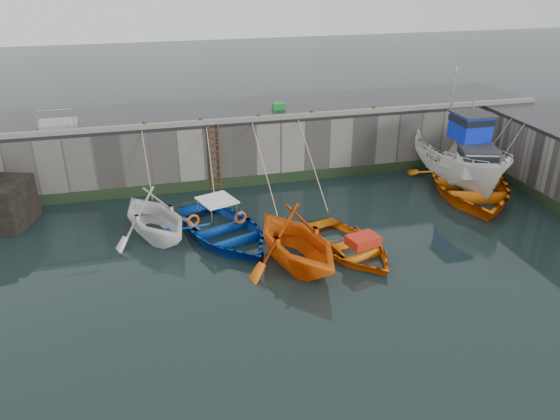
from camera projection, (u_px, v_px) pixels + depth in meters
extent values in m
plane|color=black|center=(320.00, 298.00, 17.87)|extent=(120.00, 120.00, 0.00)
cube|color=slate|center=(246.00, 140.00, 28.19)|extent=(30.00, 5.00, 3.00)
cube|color=black|center=(245.00, 110.00, 27.52)|extent=(30.00, 5.00, 0.16)
cube|color=slate|center=(255.00, 119.00, 25.38)|extent=(30.00, 0.30, 0.20)
cube|color=black|center=(257.00, 180.00, 26.49)|extent=(30.00, 0.08, 0.50)
cylinder|color=#3F1E0F|center=(210.00, 158.00, 25.39)|extent=(0.07, 0.07, 3.20)
cylinder|color=#3F1E0F|center=(219.00, 157.00, 25.49)|extent=(0.07, 0.07, 3.20)
cube|color=#3F1E0F|center=(216.00, 185.00, 26.00)|extent=(0.44, 0.06, 0.05)
cube|color=#3F1E0F|center=(216.00, 178.00, 25.86)|extent=(0.44, 0.06, 0.05)
cube|color=#3F1E0F|center=(215.00, 172.00, 25.72)|extent=(0.44, 0.06, 0.05)
cube|color=#3F1E0F|center=(215.00, 165.00, 25.57)|extent=(0.44, 0.06, 0.05)
cube|color=#3F1E0F|center=(215.00, 158.00, 25.43)|extent=(0.44, 0.06, 0.05)
cube|color=#3F1E0F|center=(214.00, 152.00, 25.29)|extent=(0.44, 0.06, 0.05)
cube|color=#3F1E0F|center=(214.00, 145.00, 25.15)|extent=(0.44, 0.06, 0.05)
cube|color=#3F1E0F|center=(214.00, 138.00, 25.01)|extent=(0.44, 0.06, 0.05)
cube|color=#3F1E0F|center=(213.00, 131.00, 24.87)|extent=(0.44, 0.06, 0.05)
imported|color=silver|center=(156.00, 236.00, 21.82)|extent=(5.24, 5.56, 2.32)
imported|color=#0B3EAD|center=(225.00, 237.00, 21.71)|extent=(5.50, 6.48, 1.14)
imported|color=#EC5E0C|center=(296.00, 263.00, 19.87)|extent=(5.30, 5.78, 2.57)
imported|color=orange|center=(349.00, 251.00, 20.70)|extent=(4.38, 5.31, 0.95)
imported|color=white|center=(457.00, 163.00, 26.41)|extent=(2.76, 7.16, 2.75)
cube|color=#0D22CC|center=(470.00, 127.00, 25.04)|extent=(1.42, 1.52, 1.20)
cube|color=black|center=(472.00, 120.00, 24.89)|extent=(1.48, 1.58, 0.28)
cube|color=#262628|center=(473.00, 114.00, 24.77)|extent=(1.62, 1.72, 0.08)
cylinder|color=#A5A8AD|center=(452.00, 99.00, 26.23)|extent=(0.08, 0.08, 3.00)
imported|color=orange|center=(469.00, 184.00, 25.65)|extent=(7.14, 8.48, 1.50)
cube|color=white|center=(476.00, 161.00, 24.53)|extent=(1.79, 1.86, 1.20)
cube|color=black|center=(478.00, 154.00, 24.39)|extent=(1.87, 1.93, 0.28)
cube|color=#262628|center=(479.00, 148.00, 24.26)|extent=(2.04, 2.11, 0.08)
cylinder|color=#A5A8AD|center=(469.00, 130.00, 25.78)|extent=(0.08, 0.08, 3.00)
cube|color=#167D2B|center=(279.00, 106.00, 27.25)|extent=(0.61, 0.42, 0.33)
cylinder|color=#A5A8AD|center=(37.00, 122.00, 23.49)|extent=(0.05, 0.05, 1.00)
cylinder|color=#A5A8AD|center=(73.00, 119.00, 23.82)|extent=(0.05, 0.05, 1.00)
cylinder|color=#A5A8AD|center=(53.00, 110.00, 23.46)|extent=(1.50, 0.05, 0.05)
cube|color=gray|center=(58.00, 127.00, 24.27)|extent=(1.60, 0.35, 0.18)
cube|color=gray|center=(58.00, 121.00, 24.50)|extent=(1.60, 0.35, 0.18)
cylinder|color=#3F1E0F|center=(145.00, 125.00, 24.34)|extent=(0.18, 0.18, 0.28)
cylinder|color=#3F1E0F|center=(201.00, 121.00, 24.89)|extent=(0.18, 0.18, 0.28)
cylinder|color=#3F1E0F|center=(259.00, 117.00, 25.49)|extent=(0.18, 0.18, 0.28)
cylinder|color=#3F1E0F|center=(312.00, 113.00, 26.07)|extent=(0.18, 0.18, 0.28)
cylinder|color=#3F1E0F|center=(374.00, 109.00, 26.79)|extent=(0.18, 0.18, 0.28)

